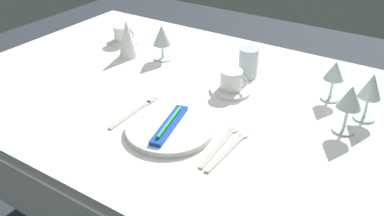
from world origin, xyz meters
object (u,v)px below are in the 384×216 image
at_px(fork_outer, 136,111).
at_px(wine_glass_far, 162,37).
at_px(coffee_cup_left, 123,33).
at_px(napkin_folded, 127,39).
at_px(dinner_plate, 170,129).
at_px(toothbrush_package, 170,124).
at_px(drink_tumbler, 248,64).
at_px(wine_glass_right, 371,88).
at_px(wine_glass_centre, 335,73).
at_px(wine_glass_left, 350,99).
at_px(coffee_cup_right, 232,80).
at_px(spoon_soup, 224,141).
at_px(spoon_dessert, 233,146).

distance_m(fork_outer, wine_glass_far, 0.42).
bearing_deg(coffee_cup_left, fork_outer, -45.52).
bearing_deg(fork_outer, napkin_folded, 133.33).
bearing_deg(coffee_cup_left, dinner_plate, -38.82).
bearing_deg(toothbrush_package, drink_tumbler, 86.28).
distance_m(toothbrush_package, wine_glass_right, 0.60).
distance_m(wine_glass_centre, wine_glass_left, 0.19).
xyz_separation_m(dinner_plate, coffee_cup_left, (-0.57, 0.46, 0.03)).
xyz_separation_m(dinner_plate, wine_glass_right, (0.46, 0.38, 0.10)).
relative_size(coffee_cup_right, wine_glass_far, 0.71).
bearing_deg(dinner_plate, wine_glass_far, 128.50).
bearing_deg(wine_glass_right, coffee_cup_right, -171.11).
height_order(fork_outer, coffee_cup_right, coffee_cup_right).
xyz_separation_m(coffee_cup_right, napkin_folded, (-0.49, 0.04, 0.03)).
height_order(wine_glass_far, napkin_folded, napkin_folded).
height_order(coffee_cup_right, wine_glass_far, wine_glass_far).
relative_size(fork_outer, coffee_cup_right, 2.25).
xyz_separation_m(coffee_cup_right, wine_glass_right, (0.42, 0.07, 0.06)).
relative_size(coffee_cup_left, napkin_folded, 0.69).
bearing_deg(spoon_soup, wine_glass_centre, 66.15).
relative_size(fork_outer, wine_glass_left, 1.51).
bearing_deg(drink_tumbler, coffee_cup_left, 178.89).
bearing_deg(wine_glass_centre, spoon_dessert, -109.58).
relative_size(spoon_dessert, wine_glass_left, 1.49).
distance_m(toothbrush_package, napkin_folded, 0.58).
bearing_deg(drink_tumbler, spoon_dessert, -69.07).
relative_size(wine_glass_far, drink_tumbler, 1.30).
distance_m(wine_glass_far, napkin_folded, 0.14).
distance_m(dinner_plate, coffee_cup_left, 0.74).
height_order(fork_outer, coffee_cup_left, coffee_cup_left).
distance_m(coffee_cup_right, drink_tumbler, 0.14).
bearing_deg(napkin_folded, coffee_cup_left, 137.69).
xyz_separation_m(fork_outer, wine_glass_left, (0.58, 0.24, 0.10)).
bearing_deg(coffee_cup_left, coffee_cup_right, -13.58).
relative_size(coffee_cup_left, wine_glass_left, 0.70).
bearing_deg(spoon_soup, wine_glass_left, 41.47).
relative_size(toothbrush_package, wine_glass_right, 1.40).
bearing_deg(wine_glass_far, spoon_dessert, -35.99).
bearing_deg(wine_glass_left, spoon_dessert, -133.95).
xyz_separation_m(wine_glass_centre, drink_tumbler, (-0.31, 0.01, -0.05)).
height_order(wine_glass_left, napkin_folded, napkin_folded).
distance_m(coffee_cup_left, wine_glass_right, 1.04).
height_order(spoon_soup, wine_glass_centre, wine_glass_centre).
distance_m(dinner_plate, toothbrush_package, 0.02).
height_order(coffee_cup_left, napkin_folded, napkin_folded).
distance_m(spoon_dessert, coffee_cup_right, 0.32).
bearing_deg(coffee_cup_left, wine_glass_centre, -1.08).
bearing_deg(fork_outer, spoon_dessert, 0.11).
relative_size(dinner_plate, wine_glass_far, 1.83).
bearing_deg(wine_glass_left, wine_glass_far, 170.27).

